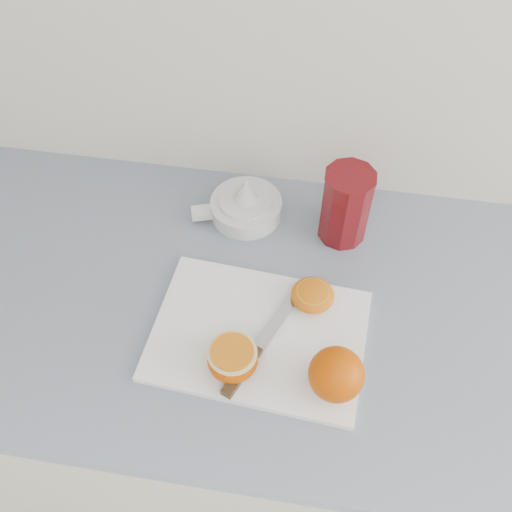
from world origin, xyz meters
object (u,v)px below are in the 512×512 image
object	(u,v)px
half_orange	(233,359)
citrus_juicer	(245,205)
red_tumbler	(345,208)
counter	(287,407)
cutting_board	(259,335)

from	to	relation	value
half_orange	citrus_juicer	world-z (taller)	citrus_juicer
red_tumbler	counter	bearing A→B (deg)	-109.96
cutting_board	half_orange	bearing A→B (deg)	-115.16
counter	citrus_juicer	xyz separation A→B (m)	(-0.13, 0.19, 0.47)
cutting_board	half_orange	world-z (taller)	half_orange
cutting_board	citrus_juicer	world-z (taller)	citrus_juicer
counter	half_orange	bearing A→B (deg)	-121.59
citrus_juicer	red_tumbler	xyz separation A→B (m)	(0.19, -0.02, 0.04)
citrus_juicer	red_tumbler	size ratio (longest dim) A/B	1.15
half_orange	counter	bearing A→B (deg)	58.41
cutting_board	red_tumbler	bearing A→B (deg)	64.45
half_orange	red_tumbler	xyz separation A→B (m)	(0.15, 0.31, 0.03)
counter	half_orange	world-z (taller)	half_orange
half_orange	red_tumbler	bearing A→B (deg)	64.53
half_orange	red_tumbler	world-z (taller)	red_tumbler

